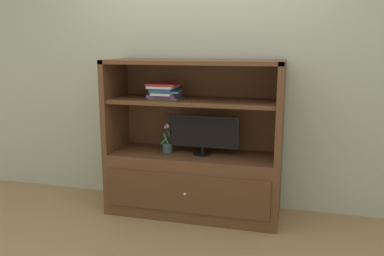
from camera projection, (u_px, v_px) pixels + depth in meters
ground_plane at (181, 230)px, 3.39m from camera, size 8.00×8.00×0.00m
painted_rear_wall at (203, 61)px, 3.81m from camera, size 6.00×0.10×2.80m
media_console at (194, 165)px, 3.68m from camera, size 1.58×0.57×1.42m
tv_monitor at (202, 133)px, 3.58m from camera, size 0.66×0.16×0.36m
potted_plant at (167, 146)px, 3.69m from camera, size 0.11×0.10×0.29m
magazine_stack at (165, 91)px, 3.60m from camera, size 0.31×0.31×0.14m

